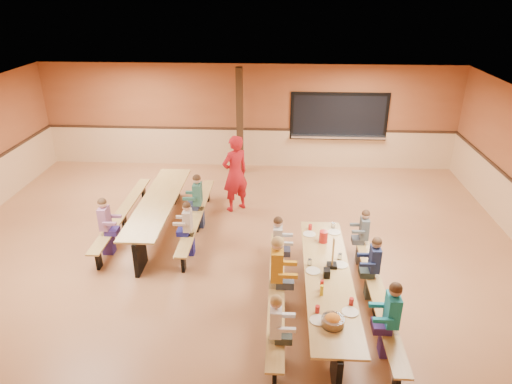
{
  "coord_description": "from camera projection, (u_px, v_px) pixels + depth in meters",
  "views": [
    {
      "loc": [
        0.93,
        -7.89,
        5.04
      ],
      "look_at": [
        0.46,
        0.54,
        1.15
      ],
      "focal_mm": 32.0,
      "sensor_mm": 36.0,
      "label": 1
    }
  ],
  "objects": [
    {
      "name": "ground",
      "position": [
        232.0,
        254.0,
        9.31
      ],
      "size": [
        12.0,
        12.0,
        0.0
      ],
      "primitive_type": "plane",
      "color": "#995E3A",
      "rests_on": "ground"
    },
    {
      "name": "room_envelope",
      "position": [
        231.0,
        224.0,
        9.02
      ],
      "size": [
        12.04,
        10.04,
        3.02
      ],
      "color": "brown",
      "rests_on": "ground"
    },
    {
      "name": "kitchen_pass_through",
      "position": [
        339.0,
        119.0,
        13.05
      ],
      "size": [
        2.78,
        0.28,
        1.38
      ],
      "color": "black",
      "rests_on": "ground"
    },
    {
      "name": "structural_post",
      "position": [
        240.0,
        122.0,
        12.68
      ],
      "size": [
        0.18,
        0.18,
        3.0
      ],
      "primitive_type": "cube",
      "color": "black",
      "rests_on": "ground"
    },
    {
      "name": "cafeteria_table_main",
      "position": [
        327.0,
        286.0,
        7.44
      ],
      "size": [
        1.91,
        3.7,
        0.74
      ],
      "color": "#AF8745",
      "rests_on": "ground"
    },
    {
      "name": "cafeteria_table_second",
      "position": [
        159.0,
        209.0,
        9.99
      ],
      "size": [
        1.91,
        3.7,
        0.74
      ],
      "color": "#AF8745",
      "rests_on": "ground"
    },
    {
      "name": "seated_child_white_left",
      "position": [
        276.0,
        331.0,
        6.38
      ],
      "size": [
        0.36,
        0.29,
        1.18
      ],
      "primitive_type": null,
      "color": "white",
      "rests_on": "ground"
    },
    {
      "name": "seated_adult_yellow",
      "position": [
        277.0,
        274.0,
        7.51
      ],
      "size": [
        0.43,
        0.35,
        1.34
      ],
      "primitive_type": null,
      "color": "orange",
      "rests_on": "ground"
    },
    {
      "name": "seated_child_grey_left",
      "position": [
        278.0,
        247.0,
        8.42
      ],
      "size": [
        0.36,
        0.3,
        1.2
      ],
      "primitive_type": null,
      "color": "#B9B9B9",
      "rests_on": "ground"
    },
    {
      "name": "seated_child_teal_right",
      "position": [
        391.0,
        320.0,
        6.54
      ],
      "size": [
        0.39,
        0.32,
        1.25
      ],
      "primitive_type": null,
      "color": "teal",
      "rests_on": "ground"
    },
    {
      "name": "seated_child_navy_right",
      "position": [
        374.0,
        268.0,
        7.79
      ],
      "size": [
        0.35,
        0.29,
        1.18
      ],
      "primitive_type": null,
      "color": "#1B264F",
      "rests_on": "ground"
    },
    {
      "name": "seated_child_char_right",
      "position": [
        363.0,
        237.0,
        8.79
      ],
      "size": [
        0.33,
        0.27,
        1.13
      ],
      "primitive_type": null,
      "color": "#4C5457",
      "rests_on": "ground"
    },
    {
      "name": "seated_child_purple_sec",
      "position": [
        106.0,
        227.0,
        9.09
      ],
      "size": [
        0.37,
        0.3,
        1.21
      ],
      "primitive_type": null,
      "color": "#905982",
      "rests_on": "ground"
    },
    {
      "name": "seated_child_green_sec",
      "position": [
        198.0,
        202.0,
        10.1
      ],
      "size": [
        0.38,
        0.31,
        1.24
      ],
      "primitive_type": null,
      "color": "#2E6252",
      "rests_on": "ground"
    },
    {
      "name": "seated_child_tan_sec",
      "position": [
        188.0,
        229.0,
        9.07
      ],
      "size": [
        0.34,
        0.28,
        1.15
      ],
      "primitive_type": null,
      "color": "beige",
      "rests_on": "ground"
    },
    {
      "name": "standing_woman",
      "position": [
        235.0,
        174.0,
        10.75
      ],
      "size": [
        0.81,
        0.77,
        1.87
      ],
      "primitive_type": "imported",
      "rotation": [
        0.0,
        0.0,
        3.81
      ],
      "color": "#B3141C",
      "rests_on": "ground"
    },
    {
      "name": "punch_pitcher",
      "position": [
        323.0,
        237.0,
        8.25
      ],
      "size": [
        0.16,
        0.16,
        0.22
      ],
      "primitive_type": "cylinder",
      "color": "red",
      "rests_on": "cafeteria_table_main"
    },
    {
      "name": "chip_bowl",
      "position": [
        333.0,
        321.0,
        6.25
      ],
      "size": [
        0.32,
        0.32,
        0.15
      ],
      "primitive_type": null,
      "color": "orange",
      "rests_on": "cafeteria_table_main"
    },
    {
      "name": "napkin_dispenser",
      "position": [
        327.0,
        273.0,
        7.3
      ],
      "size": [
        0.1,
        0.14,
        0.13
      ],
      "primitive_type": "cube",
      "color": "black",
      "rests_on": "cafeteria_table_main"
    },
    {
      "name": "condiment_mustard",
      "position": [
        322.0,
        290.0,
        6.85
      ],
      "size": [
        0.06,
        0.06,
        0.17
      ],
      "primitive_type": "cylinder",
      "color": "yellow",
      "rests_on": "cafeteria_table_main"
    },
    {
      "name": "condiment_ketchup",
      "position": [
        322.0,
        285.0,
        6.97
      ],
      "size": [
        0.06,
        0.06,
        0.17
      ],
      "primitive_type": "cylinder",
      "color": "#B2140F",
      "rests_on": "cafeteria_table_main"
    },
    {
      "name": "table_paddle",
      "position": [
        332.0,
        260.0,
        7.51
      ],
      "size": [
        0.16,
        0.16,
        0.56
      ],
      "color": "black",
      "rests_on": "cafeteria_table_main"
    },
    {
      "name": "place_settings",
      "position": [
        328.0,
        272.0,
        7.33
      ],
      "size": [
        0.65,
        3.3,
        0.11
      ],
      "primitive_type": null,
      "color": "beige",
      "rests_on": "cafeteria_table_main"
    }
  ]
}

